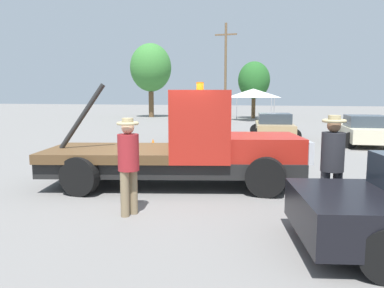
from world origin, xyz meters
name	(u,v)px	position (x,y,z in m)	size (l,w,h in m)	color
ground_plane	(173,185)	(0.00, 0.00, 0.00)	(160.00, 160.00, 0.00)	slate
tow_truck	(189,146)	(0.38, 0.10, 0.98)	(6.56, 3.61, 2.53)	black
person_near_truck	(332,159)	(3.57, -1.64, 1.10)	(0.41, 0.41, 1.87)	#38383D
person_at_hood	(128,159)	(0.00, -2.46, 1.07)	(0.40, 0.40, 1.81)	#847051
parked_car_silver	(200,127)	(-1.93, 9.89, 0.65)	(2.79, 4.97, 1.34)	#B7B7BC
parked_car_tan	(274,127)	(1.73, 10.78, 0.65)	(2.75, 4.46, 1.34)	tan
parked_car_cream	(365,130)	(5.83, 9.87, 0.65)	(2.66, 4.55, 1.34)	beige
canopy_tent_white	(253,93)	(-1.16, 25.64, 2.46)	(3.62, 3.62, 2.87)	#9E9EA3
tree_left	(254,80)	(-1.51, 28.91, 3.74)	(3.12, 3.12, 5.57)	brown
tree_center	(151,68)	(-12.11, 28.16, 5.10)	(4.26, 4.26, 7.61)	brown
traffic_cone	(153,146)	(-2.50, 4.87, 0.25)	(0.40, 0.40, 0.55)	black
utility_pole	(226,68)	(-4.33, 28.74, 4.93)	(2.20, 0.24, 9.34)	brown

